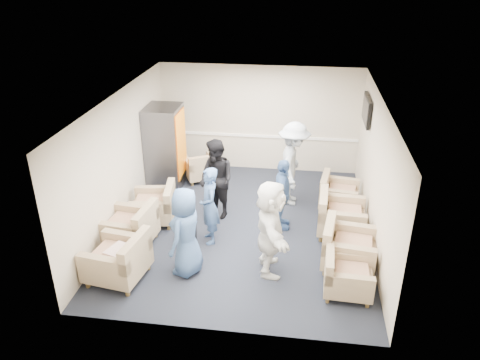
# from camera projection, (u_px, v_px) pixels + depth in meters

# --- Properties ---
(floor) EXTENTS (6.00, 6.00, 0.00)m
(floor) POSITION_uv_depth(u_px,v_px,m) (244.00, 227.00, 9.67)
(floor) COLOR black
(floor) RESTS_ON ground
(ceiling) EXTENTS (6.00, 6.00, 0.00)m
(ceiling) POSITION_uv_depth(u_px,v_px,m) (244.00, 99.00, 8.50)
(ceiling) COLOR silver
(ceiling) RESTS_ON back_wall
(back_wall) EXTENTS (5.00, 0.02, 2.70)m
(back_wall) POSITION_uv_depth(u_px,v_px,m) (259.00, 119.00, 11.77)
(back_wall) COLOR beige
(back_wall) RESTS_ON floor
(front_wall) EXTENTS (5.00, 0.02, 2.70)m
(front_wall) POSITION_uv_depth(u_px,v_px,m) (216.00, 255.00, 6.41)
(front_wall) COLOR beige
(front_wall) RESTS_ON floor
(left_wall) EXTENTS (0.02, 6.00, 2.70)m
(left_wall) POSITION_uv_depth(u_px,v_px,m) (121.00, 160.00, 9.39)
(left_wall) COLOR beige
(left_wall) RESTS_ON floor
(right_wall) EXTENTS (0.02, 6.00, 2.70)m
(right_wall) POSITION_uv_depth(u_px,v_px,m) (376.00, 174.00, 8.78)
(right_wall) COLOR beige
(right_wall) RESTS_ON floor
(chair_rail) EXTENTS (4.98, 0.04, 0.06)m
(chair_rail) POSITION_uv_depth(u_px,v_px,m) (259.00, 136.00, 11.94)
(chair_rail) COLOR white
(chair_rail) RESTS_ON back_wall
(tv) EXTENTS (0.10, 1.00, 0.58)m
(tv) POSITION_uv_depth(u_px,v_px,m) (367.00, 110.00, 10.09)
(tv) COLOR black
(tv) RESTS_ON right_wall
(armchair_left_near) EXTENTS (1.05, 1.05, 0.74)m
(armchair_left_near) POSITION_uv_depth(u_px,v_px,m) (120.00, 261.00, 7.96)
(armchair_left_near) COLOR #998262
(armchair_left_near) RESTS_ON floor
(armchair_left_mid) EXTENTS (1.00, 1.00, 0.72)m
(armchair_left_mid) POSITION_uv_depth(u_px,v_px,m) (132.00, 229.00, 8.91)
(armchair_left_mid) COLOR #998262
(armchair_left_mid) RESTS_ON floor
(armchair_left_far) EXTENTS (0.98, 0.98, 0.69)m
(armchair_left_far) POSITION_uv_depth(u_px,v_px,m) (156.00, 206.00, 9.73)
(armchair_left_far) COLOR #998262
(armchair_left_far) RESTS_ON floor
(armchair_right_near) EXTENTS (0.81, 0.81, 0.62)m
(armchair_right_near) POSITION_uv_depth(u_px,v_px,m) (345.00, 277.00, 7.66)
(armchair_right_near) COLOR #998262
(armchair_right_near) RESTS_ON floor
(armchair_right_midnear) EXTENTS (1.02, 1.02, 0.73)m
(armchair_right_midnear) POSITION_uv_depth(u_px,v_px,m) (346.00, 249.00, 8.30)
(armchair_right_midnear) COLOR #998262
(armchair_right_midnear) RESTS_ON floor
(armchair_right_midfar) EXTENTS (0.97, 0.97, 0.73)m
(armchair_right_midfar) POSITION_uv_depth(u_px,v_px,m) (338.00, 217.00, 9.30)
(armchair_right_midfar) COLOR #998262
(armchair_right_midfar) RESTS_ON floor
(armchair_right_far) EXTENTS (0.91, 0.91, 0.64)m
(armchair_right_far) POSITION_uv_depth(u_px,v_px,m) (337.00, 195.00, 10.27)
(armchair_right_far) COLOR #998262
(armchair_right_far) RESTS_ON floor
(armchair_corner) EXTENTS (1.04, 1.04, 0.62)m
(armchair_corner) POSITION_uv_depth(u_px,v_px,m) (201.00, 168.00, 11.58)
(armchair_corner) COLOR #998262
(armchair_corner) RESTS_ON floor
(vending_machine) EXTENTS (0.80, 0.93, 1.97)m
(vending_machine) POSITION_uv_depth(u_px,v_px,m) (165.00, 147.00, 11.02)
(vending_machine) COLOR #53545C
(vending_machine) RESTS_ON floor
(backpack) EXTENTS (0.32, 0.24, 0.52)m
(backpack) POSITION_uv_depth(u_px,v_px,m) (188.00, 229.00, 9.09)
(backpack) COLOR black
(backpack) RESTS_ON floor
(pillow) EXTENTS (0.43, 0.50, 0.12)m
(pillow) POSITION_uv_depth(u_px,v_px,m) (118.00, 252.00, 7.89)
(pillow) COLOR beige
(pillow) RESTS_ON armchair_left_near
(person_front_left) EXTENTS (0.71, 0.90, 1.62)m
(person_front_left) POSITION_uv_depth(u_px,v_px,m) (186.00, 232.00, 7.97)
(person_front_left) COLOR #3A598C
(person_front_left) RESTS_ON floor
(person_mid_left) EXTENTS (0.55, 0.66, 1.54)m
(person_mid_left) POSITION_uv_depth(u_px,v_px,m) (209.00, 206.00, 8.87)
(person_mid_left) COLOR #3A598C
(person_mid_left) RESTS_ON floor
(person_back_left) EXTENTS (1.04, 1.04, 1.71)m
(person_back_left) POSITION_uv_depth(u_px,v_px,m) (216.00, 179.00, 9.74)
(person_back_left) COLOR black
(person_back_left) RESTS_ON floor
(person_back_right) EXTENTS (0.74, 1.24, 1.89)m
(person_back_right) POSITION_uv_depth(u_px,v_px,m) (293.00, 164.00, 10.23)
(person_back_right) COLOR silver
(person_back_right) RESTS_ON floor
(person_mid_right) EXTENTS (0.39, 0.89, 1.50)m
(person_mid_right) POSITION_uv_depth(u_px,v_px,m) (282.00, 195.00, 9.34)
(person_mid_right) COLOR #3A598C
(person_mid_right) RESTS_ON floor
(person_front_right) EXTENTS (0.74, 1.67, 1.74)m
(person_front_right) POSITION_uv_depth(u_px,v_px,m) (270.00, 228.00, 7.97)
(person_front_right) COLOR white
(person_front_right) RESTS_ON floor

